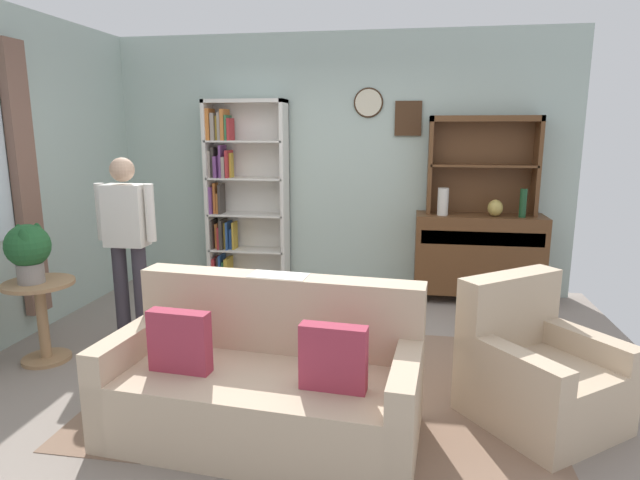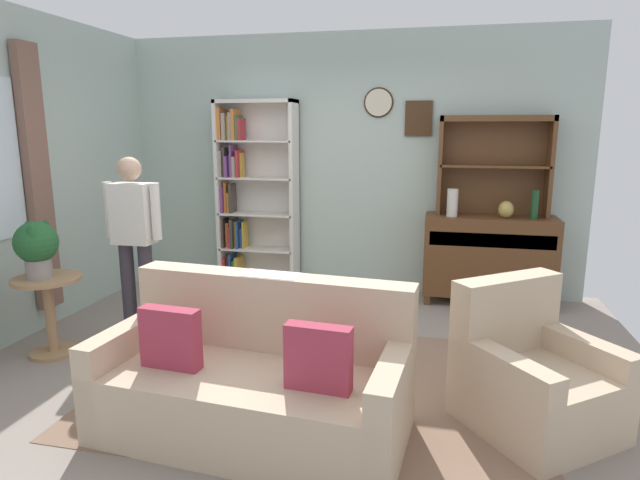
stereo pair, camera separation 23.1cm
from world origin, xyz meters
name	(u,v)px [view 2 (the right image)]	position (x,y,z in m)	size (l,w,h in m)	color
ground_plane	(302,366)	(0.00, 0.00, -0.01)	(5.40, 4.60, 0.02)	gray
wall_back	(350,164)	(0.00, 2.13, 1.41)	(5.00, 0.09, 2.80)	#ADC1B7
wall_left	(0,178)	(-2.52, -0.04, 1.40)	(0.16, 4.20, 2.80)	#ADC1B7
area_rug	(318,384)	(0.20, -0.30, 0.00)	(2.96, 2.13, 0.01)	#846651
bookshelf	(251,195)	(-1.10, 1.94, 1.06)	(0.90, 0.30, 2.10)	silver
sideboard	(489,256)	(1.50, 1.86, 0.51)	(1.30, 0.45, 0.92)	brown
sideboard_hutch	(494,152)	(1.50, 1.97, 1.56)	(1.10, 0.26, 1.00)	brown
vase_tall	(452,203)	(1.11, 1.78, 1.06)	(0.11, 0.11, 0.28)	beige
vase_round	(506,209)	(1.63, 1.79, 1.01)	(0.15, 0.15, 0.17)	tan
bottle_wine	(535,205)	(1.89, 1.77, 1.06)	(0.07, 0.07, 0.29)	#194223
couch_floral	(255,381)	(-0.04, -0.93, 0.31)	(1.87, 1.00, 0.90)	#C6AD8E
armchair_floral	(533,381)	(1.58, -0.51, 0.29)	(1.07, 1.08, 0.88)	#C6AD8E
plant_stand	(49,307)	(-2.01, -0.24, 0.40)	(0.52, 0.52, 0.64)	#A87F56
potted_plant_large	(36,245)	(-2.04, -0.28, 0.91)	(0.33, 0.33, 0.45)	gray
person_reading	(134,233)	(-1.57, 0.32, 0.91)	(0.52, 0.20, 1.56)	#38333D
coffee_table	(308,329)	(0.08, -0.14, 0.35)	(0.80, 0.50, 0.42)	brown
book_stack	(301,317)	(0.05, -0.22, 0.47)	(0.21, 0.15, 0.10)	#723F7F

